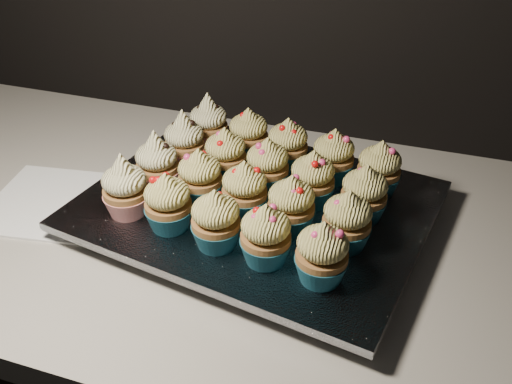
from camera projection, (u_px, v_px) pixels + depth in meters
worktop at (182, 218)px, 0.86m from camera, size 2.44×0.64×0.04m
napkin at (52, 202)px, 0.86m from camera, size 0.21×0.21×0.00m
baking_tray at (256, 214)px, 0.82m from camera, size 0.48×0.40×0.02m
foil_lining at (256, 205)px, 0.81m from camera, size 0.52×0.44×0.01m
cupcake_0 at (125, 188)px, 0.76m from camera, size 0.06×0.06×0.10m
cupcake_1 at (168, 203)px, 0.74m from camera, size 0.06×0.06×0.08m
cupcake_2 at (216, 221)px, 0.71m from camera, size 0.06×0.06×0.08m
cupcake_3 at (266, 236)px, 0.68m from camera, size 0.06×0.06×0.08m
cupcake_4 at (322, 254)px, 0.65m from camera, size 0.06×0.06×0.08m
cupcake_5 at (157, 164)px, 0.82m from camera, size 0.06×0.06×0.10m
cupcake_6 at (200, 178)px, 0.79m from camera, size 0.06×0.06×0.08m
cupcake_7 at (245, 190)px, 0.76m from camera, size 0.06×0.06×0.08m
cupcake_8 at (291, 206)px, 0.73m from camera, size 0.06×0.06×0.08m
cupcake_9 at (347, 221)px, 0.71m from camera, size 0.06×0.06×0.08m
cupcake_10 at (184, 142)px, 0.87m from camera, size 0.06×0.06×0.10m
cupcake_11 at (225, 155)px, 0.84m from camera, size 0.06×0.06×0.08m
cupcake_12 at (267, 166)px, 0.81m from camera, size 0.06×0.06×0.08m
cupcake_13 at (312, 180)px, 0.79m from camera, size 0.06×0.06×0.08m
cupcake_14 at (364, 194)px, 0.76m from camera, size 0.06×0.06×0.08m
cupcake_15 at (209, 124)px, 0.92m from camera, size 0.06×0.06×0.10m
cupcake_16 at (249, 135)px, 0.89m from camera, size 0.06×0.06×0.08m
cupcake_17 at (288, 145)px, 0.87m from camera, size 0.06×0.06×0.08m
cupcake_18 at (333, 157)px, 0.84m from camera, size 0.06×0.06×0.08m
cupcake_19 at (379, 169)px, 0.81m from camera, size 0.06×0.06×0.08m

